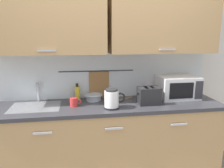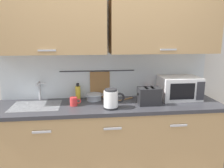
# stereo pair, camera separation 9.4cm
# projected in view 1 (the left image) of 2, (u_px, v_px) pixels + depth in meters

# --- Properties ---
(counter_unit) EXTENTS (2.53, 0.64, 0.90)m
(counter_unit) POSITION_uv_depth(u_px,v_px,m) (109.00, 140.00, 2.53)
(counter_unit) COLOR tan
(counter_unit) RESTS_ON ground
(back_wall_assembly) EXTENTS (3.70, 0.41, 2.50)m
(back_wall_assembly) POSITION_uv_depth(u_px,v_px,m) (106.00, 47.00, 2.53)
(back_wall_assembly) COLOR silver
(back_wall_assembly) RESTS_ON ground
(sink_faucet) EXTENTS (0.09, 0.17, 0.22)m
(sink_faucet) POSITION_uv_depth(u_px,v_px,m) (38.00, 89.00, 2.50)
(sink_faucet) COLOR #B2B5BA
(sink_faucet) RESTS_ON counter_unit
(microwave) EXTENTS (0.46, 0.35, 0.27)m
(microwave) POSITION_uv_depth(u_px,v_px,m) (178.00, 87.00, 2.64)
(microwave) COLOR white
(microwave) RESTS_ON counter_unit
(electric_kettle) EXTENTS (0.23, 0.16, 0.21)m
(electric_kettle) POSITION_uv_depth(u_px,v_px,m) (112.00, 99.00, 2.27)
(electric_kettle) COLOR black
(electric_kettle) RESTS_ON counter_unit
(dish_soap_bottle) EXTENTS (0.06, 0.06, 0.20)m
(dish_soap_bottle) POSITION_uv_depth(u_px,v_px,m) (77.00, 93.00, 2.58)
(dish_soap_bottle) COLOR yellow
(dish_soap_bottle) RESTS_ON counter_unit
(mug_near_sink) EXTENTS (0.12, 0.08, 0.09)m
(mug_near_sink) POSITION_uv_depth(u_px,v_px,m) (74.00, 102.00, 2.35)
(mug_near_sink) COLOR red
(mug_near_sink) RESTS_ON counter_unit
(mixing_bowl) EXTENTS (0.21, 0.21, 0.08)m
(mixing_bowl) POSITION_uv_depth(u_px,v_px,m) (94.00, 97.00, 2.56)
(mixing_bowl) COLOR #A5ADB7
(mixing_bowl) RESTS_ON counter_unit
(toaster) EXTENTS (0.26, 0.17, 0.19)m
(toaster) POSITION_uv_depth(u_px,v_px,m) (149.00, 96.00, 2.41)
(toaster) COLOR #232326
(toaster) RESTS_ON counter_unit
(mug_by_kettle) EXTENTS (0.12, 0.08, 0.09)m
(mug_by_kettle) POSITION_uv_depth(u_px,v_px,m) (149.00, 93.00, 2.70)
(mug_by_kettle) COLOR red
(mug_by_kettle) RESTS_ON counter_unit
(wooden_spoon) EXTENTS (0.25, 0.17, 0.01)m
(wooden_spoon) POSITION_uv_depth(u_px,v_px,m) (126.00, 99.00, 2.61)
(wooden_spoon) COLOR #9E7042
(wooden_spoon) RESTS_ON counter_unit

